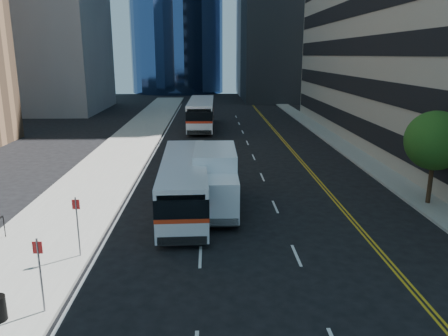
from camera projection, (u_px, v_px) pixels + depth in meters
name	position (u px, v px, depth m)	size (l,w,h in m)	color
ground	(293.00, 280.00, 16.21)	(160.00, 160.00, 0.00)	black
sidewalk_west	(129.00, 145.00, 40.03)	(5.00, 90.00, 0.15)	gray
sidewalk_east	(339.00, 144.00, 40.66)	(2.00, 90.00, 0.15)	gray
street_tree	(435.00, 141.00, 23.32)	(3.20, 3.20, 5.10)	#332114
bus_front	(184.00, 182.00, 23.25)	(2.68, 10.73, 2.75)	silver
bus_rear	(201.00, 113.00, 49.22)	(2.90, 12.35, 3.17)	white
box_truck	(215.00, 179.00, 23.29)	(2.32, 6.58, 3.14)	white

